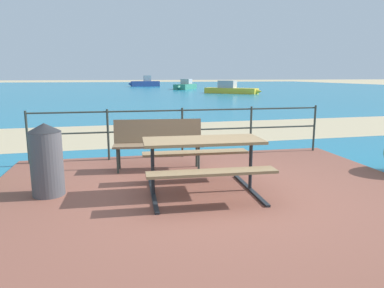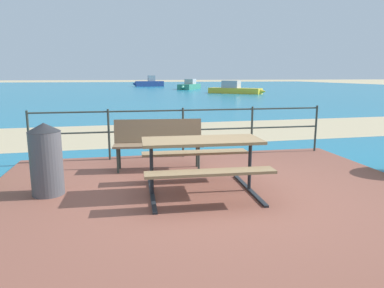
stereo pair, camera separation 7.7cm
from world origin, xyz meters
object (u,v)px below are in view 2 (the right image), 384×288
trash_bin (46,159)px  boat_far (149,83)px  boat_near (235,89)px  picnic_table (202,153)px  boat_mid (189,86)px  park_bench (158,139)px

trash_bin → boat_far: (4.93, 49.41, -0.06)m
boat_near → boat_far: size_ratio=0.99×
trash_bin → boat_far: boat_far is taller
picnic_table → boat_mid: (6.88, 38.33, -0.22)m
picnic_table → trash_bin: (-2.13, 0.34, -0.08)m
trash_bin → boat_near: 29.31m
boat_near → boat_far: boat_far is taller
picnic_table → trash_bin: trash_bin is taller
boat_mid → park_bench: bearing=16.8°
park_bench → boat_near: boat_near is taller
picnic_table → park_bench: (-0.47, 1.45, -0.05)m
picnic_table → boat_near: size_ratio=0.36×
park_bench → boat_far: 48.41m
boat_near → trash_bin: bearing=-70.8°
picnic_table → boat_far: (2.80, 49.75, -0.14)m
boat_near → picnic_table: bearing=-66.6°
picnic_table → boat_far: size_ratio=0.36×
boat_far → picnic_table: bearing=82.3°
picnic_table → trash_bin: size_ratio=1.66×
picnic_table → boat_far: boat_far is taller
boat_near → boat_mid: (-2.26, 10.93, 0.01)m
park_bench → trash_bin: 2.00m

